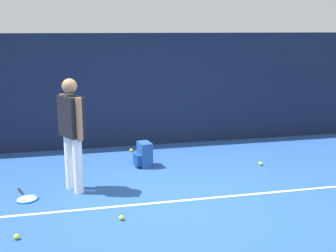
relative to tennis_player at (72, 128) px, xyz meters
name	(u,v)px	position (x,y,z in m)	size (l,w,h in m)	color
ground_plane	(174,200)	(1.38, -0.69, -0.97)	(12.00, 12.00, 0.00)	#234C93
back_fence	(140,90)	(1.38, 2.31, 0.19)	(10.00, 0.10, 2.31)	#141E38
court_line	(175,201)	(1.38, -0.73, -0.96)	(9.00, 0.05, 0.00)	white
tennis_player	(72,128)	(0.00, 0.00, 0.00)	(0.39, 0.47, 1.70)	white
tennis_racket	(26,198)	(-0.69, -0.18, -0.95)	(0.42, 0.64, 0.03)	black
backpack	(144,155)	(1.21, 0.89, -0.76)	(0.32, 0.33, 0.44)	#1E478C
tennis_ball_near_player	(17,237)	(-0.67, -1.39, -0.93)	(0.07, 0.07, 0.07)	#CCE033
tennis_ball_by_fence	(122,218)	(0.57, -1.16, -0.93)	(0.07, 0.07, 0.07)	#CCE033
tennis_ball_mid_court	(261,164)	(3.25, 0.48, -0.93)	(0.07, 0.07, 0.07)	#CCE033
tennis_ball_far_left	(131,150)	(1.11, 1.82, -0.93)	(0.07, 0.07, 0.07)	#CCE033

